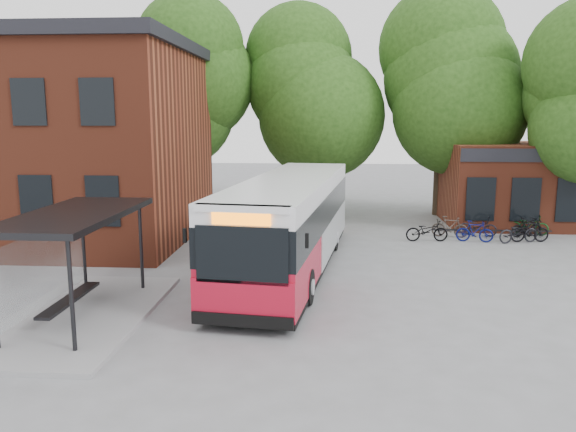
# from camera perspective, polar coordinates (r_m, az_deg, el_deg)

# --- Properties ---
(ground) EXTENTS (100.00, 100.00, 0.00)m
(ground) POSITION_cam_1_polar(r_m,az_deg,el_deg) (15.92, -3.53, -9.41)
(ground) COLOR slate
(bus_shelter) EXTENTS (3.60, 7.00, 2.90)m
(bus_shelter) POSITION_cam_1_polar(r_m,az_deg,el_deg) (15.81, -20.53, -4.69)
(bus_shelter) COLOR black
(bus_shelter) RESTS_ON ground
(bike_rail) EXTENTS (5.20, 0.10, 0.38)m
(bike_rail) POSITION_cam_1_polar(r_m,az_deg,el_deg) (26.41, 19.91, -1.72)
(bike_rail) COLOR black
(bike_rail) RESTS_ON ground
(tree_0) EXTENTS (7.92, 7.92, 11.00)m
(tree_0) POSITION_cam_1_polar(r_m,az_deg,el_deg) (31.91, -10.68, 10.23)
(tree_0) COLOR #1F4211
(tree_0) RESTS_ON ground
(tree_1) EXTENTS (7.92, 7.92, 10.40)m
(tree_1) POSITION_cam_1_polar(r_m,az_deg,el_deg) (31.90, 2.25, 9.85)
(tree_1) COLOR #1F4211
(tree_1) RESTS_ON ground
(tree_2) EXTENTS (7.92, 7.92, 11.00)m
(tree_2) POSITION_cam_1_polar(r_m,az_deg,el_deg) (31.45, 15.25, 10.06)
(tree_2) COLOR #1F4211
(tree_2) RESTS_ON ground
(tree_3) EXTENTS (7.04, 7.04, 9.28)m
(tree_3) POSITION_cam_1_polar(r_m,az_deg,el_deg) (29.04, 26.51, 7.70)
(tree_3) COLOR #1F4211
(tree_3) RESTS_ON ground
(city_bus) EXTENTS (4.23, 12.96, 3.23)m
(city_bus) POSITION_cam_1_polar(r_m,az_deg,el_deg) (19.54, 0.26, -0.82)
(city_bus) COLOR #B30F26
(city_bus) RESTS_ON ground
(bicycle_0) EXTENTS (1.83, 0.73, 0.94)m
(bicycle_0) POSITION_cam_1_polar(r_m,az_deg,el_deg) (24.86, 13.92, -1.45)
(bicycle_0) COLOR black
(bicycle_0) RESTS_ON ground
(bicycle_1) EXTENTS (1.64, 0.82, 0.95)m
(bicycle_1) POSITION_cam_1_polar(r_m,az_deg,el_deg) (26.00, 16.11, -1.05)
(bicycle_1) COLOR #403731
(bicycle_1) RESTS_ON ground
(bicycle_2) EXTENTS (1.74, 1.01, 0.86)m
(bicycle_2) POSITION_cam_1_polar(r_m,az_deg,el_deg) (26.72, 18.72, -0.99)
(bicycle_2) COLOR black
(bicycle_2) RESTS_ON ground
(bicycle_3) EXTENTS (1.60, 0.67, 0.93)m
(bicycle_3) POSITION_cam_1_polar(r_m,az_deg,el_deg) (25.31, 18.44, -1.49)
(bicycle_3) COLOR #090F50
(bicycle_3) RESTS_ON ground
(bicycle_4) EXTENTS (1.94, 1.17, 0.96)m
(bicycle_4) POSITION_cam_1_polar(r_m,az_deg,el_deg) (25.78, 22.37, -1.50)
(bicycle_4) COLOR black
(bicycle_4) RESTS_ON ground
(bicycle_5) EXTENTS (1.72, 0.66, 1.01)m
(bicycle_5) POSITION_cam_1_polar(r_m,az_deg,el_deg) (26.11, 23.35, -1.37)
(bicycle_5) COLOR black
(bicycle_5) RESTS_ON ground
(bicycle_6) EXTENTS (1.83, 1.04, 0.91)m
(bicycle_6) POSITION_cam_1_polar(r_m,az_deg,el_deg) (27.75, 23.22, -0.83)
(bicycle_6) COLOR #0E3A15
(bicycle_6) RESTS_ON ground
(bicycle_7) EXTENTS (1.56, 0.83, 0.90)m
(bicycle_7) POSITION_cam_1_polar(r_m,az_deg,el_deg) (27.17, 23.07, -1.05)
(bicycle_7) COLOR black
(bicycle_7) RESTS_ON ground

